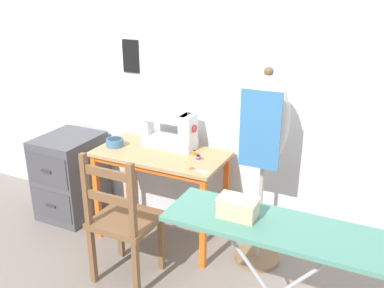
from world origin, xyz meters
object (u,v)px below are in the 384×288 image
(wooden_chair, at_px, (123,221))
(dress_form, at_px, (265,132))
(sewing_machine, at_px, (172,131))
(thread_spool_near_machine, at_px, (194,153))
(filing_cabinet, at_px, (71,176))
(storage_box, at_px, (238,208))
(ironing_board, at_px, (278,234))
(fabric_bowl, at_px, (115,142))
(scissors, at_px, (196,170))
(thread_spool_mid_table, at_px, (198,158))

(wooden_chair, xyz_separation_m, dress_form, (0.74, 0.58, 0.54))
(sewing_machine, height_order, thread_spool_near_machine, sewing_machine)
(filing_cabinet, relative_size, storage_box, 3.61)
(thread_spool_near_machine, xyz_separation_m, ironing_board, (0.83, -0.81, 0.04))
(thread_spool_near_machine, distance_m, ironing_board, 1.16)
(fabric_bowl, bearing_deg, filing_cabinet, 176.23)
(thread_spool_near_machine, bearing_deg, scissors, -61.12)
(filing_cabinet, height_order, dress_form, dress_form)
(scissors, height_order, ironing_board, ironing_board)
(wooden_chair, xyz_separation_m, filing_cabinet, (-0.90, 0.53, -0.09))
(thread_spool_near_machine, distance_m, storage_box, 1.05)
(sewing_machine, xyz_separation_m, thread_spool_near_machine, (0.22, -0.08, -0.11))
(scissors, bearing_deg, thread_spool_near_machine, 118.88)
(thread_spool_mid_table, xyz_separation_m, dress_form, (0.45, 0.04, 0.25))
(fabric_bowl, bearing_deg, thread_spool_mid_table, 3.06)
(sewing_machine, xyz_separation_m, dress_form, (0.73, -0.09, 0.14))
(fabric_bowl, distance_m, dress_form, 1.16)
(fabric_bowl, distance_m, filing_cabinet, 0.65)
(scissors, bearing_deg, filing_cabinet, 172.71)
(dress_form, xyz_separation_m, ironing_board, (0.32, -0.80, -0.21))
(scissors, xyz_separation_m, thread_spool_near_machine, (-0.12, 0.21, 0.02))
(scissors, height_order, thread_spool_mid_table, thread_spool_mid_table)
(scissors, xyz_separation_m, ironing_board, (0.71, -0.60, 0.05))
(thread_spool_mid_table, bearing_deg, sewing_machine, 154.48)
(ironing_board, bearing_deg, thread_spool_near_machine, 135.64)
(storage_box, bearing_deg, wooden_chair, 164.66)
(dress_form, height_order, storage_box, dress_form)
(dress_form, height_order, ironing_board, dress_form)
(sewing_machine, bearing_deg, scissors, -41.16)
(wooden_chair, distance_m, ironing_board, 1.13)
(thread_spool_mid_table, bearing_deg, storage_box, -53.44)
(filing_cabinet, distance_m, dress_form, 1.76)
(filing_cabinet, bearing_deg, fabric_bowl, -3.77)
(thread_spool_mid_table, bearing_deg, thread_spool_near_machine, 139.04)
(ironing_board, bearing_deg, sewing_machine, 139.60)
(sewing_machine, relative_size, scissors, 2.75)
(scissors, height_order, thread_spool_near_machine, thread_spool_near_machine)
(dress_form, relative_size, storage_box, 7.25)
(thread_spool_mid_table, bearing_deg, fabric_bowl, -176.94)
(scissors, distance_m, dress_form, 0.51)
(thread_spool_near_machine, xyz_separation_m, thread_spool_mid_table, (0.06, -0.05, -0.01))
(dress_form, bearing_deg, fabric_bowl, -176.22)
(wooden_chair, distance_m, storage_box, 0.99)
(scissors, relative_size, thread_spool_near_machine, 3.43)
(thread_spool_mid_table, bearing_deg, ironing_board, -44.60)
(fabric_bowl, distance_m, scissors, 0.75)
(sewing_machine, relative_size, storage_box, 2.13)
(sewing_machine, bearing_deg, thread_spool_mid_table, -25.52)
(thread_spool_near_machine, distance_m, thread_spool_mid_table, 0.08)
(thread_spool_mid_table, xyz_separation_m, storage_box, (0.57, -0.77, 0.14))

